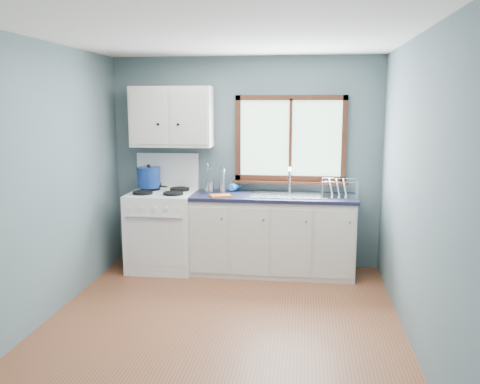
# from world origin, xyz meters

# --- Properties ---
(floor) EXTENTS (3.20, 3.60, 0.02)m
(floor) POSITION_xyz_m (0.00, 0.00, -0.01)
(floor) COLOR brown
(floor) RESTS_ON ground
(ceiling) EXTENTS (3.20, 3.60, 0.02)m
(ceiling) POSITION_xyz_m (0.00, 0.00, 2.51)
(ceiling) COLOR white
(ceiling) RESTS_ON wall_back
(wall_back) EXTENTS (3.20, 0.02, 2.50)m
(wall_back) POSITION_xyz_m (0.00, 1.81, 1.25)
(wall_back) COLOR slate
(wall_back) RESTS_ON ground
(wall_front) EXTENTS (3.20, 0.02, 2.50)m
(wall_front) POSITION_xyz_m (0.00, -1.81, 1.25)
(wall_front) COLOR slate
(wall_front) RESTS_ON ground
(wall_left) EXTENTS (0.02, 3.60, 2.50)m
(wall_left) POSITION_xyz_m (-1.61, 0.00, 1.25)
(wall_left) COLOR slate
(wall_left) RESTS_ON ground
(wall_right) EXTENTS (0.02, 3.60, 2.50)m
(wall_right) POSITION_xyz_m (1.61, 0.00, 1.25)
(wall_right) COLOR slate
(wall_right) RESTS_ON ground
(gas_range) EXTENTS (0.76, 0.69, 1.36)m
(gas_range) POSITION_xyz_m (-0.95, 1.47, 0.49)
(gas_range) COLOR white
(gas_range) RESTS_ON floor
(base_cabinets) EXTENTS (1.85, 0.60, 0.88)m
(base_cabinets) POSITION_xyz_m (0.36, 1.49, 0.41)
(base_cabinets) COLOR beige
(base_cabinets) RESTS_ON floor
(countertop) EXTENTS (1.89, 0.64, 0.04)m
(countertop) POSITION_xyz_m (0.36, 1.49, 0.90)
(countertop) COLOR black
(countertop) RESTS_ON base_cabinets
(sink) EXTENTS (0.84, 0.46, 0.44)m
(sink) POSITION_xyz_m (0.54, 1.49, 0.86)
(sink) COLOR silver
(sink) RESTS_ON countertop
(window) EXTENTS (1.36, 0.10, 1.03)m
(window) POSITION_xyz_m (0.54, 1.77, 1.48)
(window) COLOR #9EC6A8
(window) RESTS_ON wall_back
(upper_cabinets) EXTENTS (0.95, 0.35, 0.70)m
(upper_cabinets) POSITION_xyz_m (-0.85, 1.63, 1.80)
(upper_cabinets) COLOR beige
(upper_cabinets) RESTS_ON wall_back
(skillet) EXTENTS (0.37, 0.30, 0.05)m
(skillet) POSITION_xyz_m (-1.12, 1.63, 0.98)
(skillet) COLOR black
(skillet) RESTS_ON gas_range
(stockpot) EXTENTS (0.35, 0.35, 0.28)m
(stockpot) POSITION_xyz_m (-1.14, 1.60, 1.08)
(stockpot) COLOR navy
(stockpot) RESTS_ON gas_range
(utensil_crock) EXTENTS (0.12, 0.12, 0.34)m
(utensil_crock) POSITION_xyz_m (-0.40, 1.58, 0.99)
(utensil_crock) COLOR silver
(utensil_crock) RESTS_ON countertop
(thermos) EXTENTS (0.07, 0.07, 0.29)m
(thermos) POSITION_xyz_m (-0.25, 1.58, 1.06)
(thermos) COLOR silver
(thermos) RESTS_ON countertop
(soap_bottle) EXTENTS (0.13, 0.13, 0.26)m
(soap_bottle) POSITION_xyz_m (-0.15, 1.65, 1.05)
(soap_bottle) COLOR #2580D6
(soap_bottle) RESTS_ON countertop
(dish_towel) EXTENTS (0.27, 0.24, 0.02)m
(dish_towel) POSITION_xyz_m (-0.23, 1.33, 0.93)
(dish_towel) COLOR orange
(dish_towel) RESTS_ON countertop
(dish_rack) EXTENTS (0.41, 0.32, 0.21)m
(dish_rack) POSITION_xyz_m (1.09, 1.46, 0.98)
(dish_rack) COLOR silver
(dish_rack) RESTS_ON countertop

